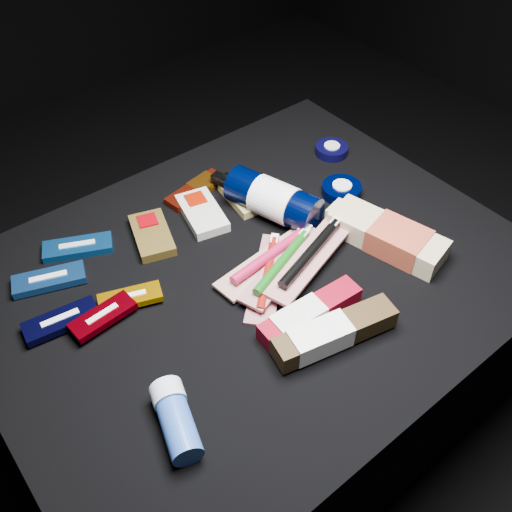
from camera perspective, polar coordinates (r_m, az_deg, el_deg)
ground at (r=1.38m, az=-0.23°, el=-12.83°), size 3.00×3.00×0.00m
cloth_table at (r=1.21m, az=-0.26°, el=-7.88°), size 0.98×0.78×0.40m
luna_bar_0 at (r=1.14m, az=-17.38°, el=0.85°), size 0.14×0.10×0.02m
luna_bar_1 at (r=1.10m, az=-19.98°, el=-2.21°), size 0.14×0.09×0.02m
luna_bar_2 at (r=1.02m, az=-18.91°, el=-6.14°), size 0.13×0.06×0.02m
luna_bar_3 at (r=1.02m, az=-12.46°, el=-4.09°), size 0.12×0.08×0.01m
luna_bar_4 at (r=1.00m, az=-15.06°, el=-5.84°), size 0.12×0.05×0.01m
clif_bar_0 at (r=1.13m, az=-10.42°, el=2.25°), size 0.10×0.14×0.02m
clif_bar_1 at (r=1.17m, az=-5.51°, el=4.47°), size 0.10×0.14×0.02m
clif_bar_2 at (r=1.20m, az=-1.40°, el=6.07°), size 0.08×0.12×0.02m
power_bar at (r=1.23m, az=-5.77°, el=6.78°), size 0.15×0.07×0.02m
lotion_bottle at (r=1.15m, az=1.70°, el=5.68°), size 0.13×0.25×0.08m
cream_tin_upper at (r=1.34m, az=7.57°, el=10.50°), size 0.07×0.07×0.02m
cream_tin_lower at (r=1.23m, az=8.55°, el=6.56°), size 0.08×0.08×0.03m
bodywash_bottle at (r=1.12m, az=13.14°, el=1.88°), size 0.13×0.25×0.05m
deodorant_stick at (r=0.86m, az=-8.02°, el=-15.82°), size 0.08×0.13×0.05m
toothbrush_pack_0 at (r=1.04m, az=1.21°, el=-1.85°), size 0.20×0.19×0.02m
toothbrush_pack_1 at (r=1.06m, az=1.62°, el=-0.03°), size 0.25×0.08×0.03m
toothbrush_pack_2 at (r=1.04m, az=2.67°, el=-0.74°), size 0.23×0.12×0.02m
toothbrush_pack_3 at (r=1.05m, az=5.53°, el=0.18°), size 0.25×0.13×0.03m
toothpaste_carton_red at (r=0.97m, az=5.03°, el=-5.97°), size 0.20×0.05×0.04m
toothpaste_carton_green at (r=0.94m, az=7.38°, el=-7.78°), size 0.22×0.09×0.04m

